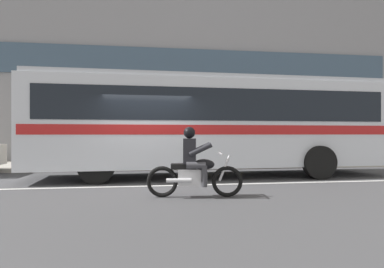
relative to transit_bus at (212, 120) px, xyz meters
The scene contains 7 objects.
ground_plane 3.08m from the transit_bus, 150.68° to the right, with size 60.00×60.00×0.00m, color #3D3D3F.
sidewalk_curb 4.80m from the transit_bus, 118.55° to the left, with size 28.00×3.80×0.15m, color #A39E93.
lane_center_stripe 3.36m from the transit_bus, 139.83° to the right, with size 26.60×0.14×0.01m, color silver.
office_building_facade 8.39m from the transit_bus, 108.93° to the left, with size 28.00×0.89×14.24m.
transit_bus is the anchor object (origin of this frame).
motorcycle_with_rider 3.91m from the transit_bus, 107.97° to the right, with size 2.13×0.67×1.56m.
fire_hydrant 3.28m from the transit_bus, 74.74° to the left, with size 0.22×0.30×0.75m.
Camera 1 is at (-0.15, -9.67, 1.41)m, focal length 31.28 mm.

